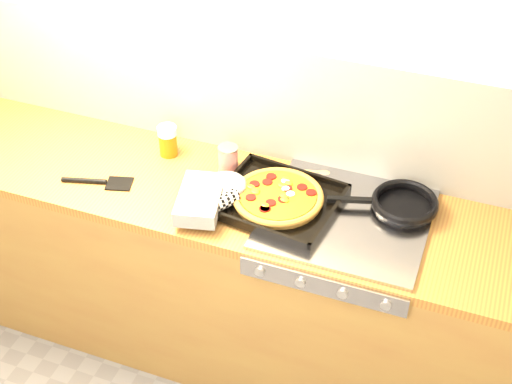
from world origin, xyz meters
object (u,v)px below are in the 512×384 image
at_px(frying_pan, 403,204).
at_px(juice_glass, 168,141).
at_px(tomato_can, 228,159).
at_px(pizza_on_tray, 257,197).

height_order(frying_pan, juice_glass, juice_glass).
bearing_deg(tomato_can, juice_glass, 176.02).
relative_size(frying_pan, tomato_can, 3.80).
height_order(pizza_on_tray, tomato_can, tomato_can).
bearing_deg(tomato_can, frying_pan, -0.69).
bearing_deg(pizza_on_tray, juice_glass, 157.61).
distance_m(pizza_on_tray, frying_pan, 0.55).
bearing_deg(frying_pan, juice_glass, 178.39).
distance_m(tomato_can, juice_glass, 0.28).
xyz_separation_m(pizza_on_tray, frying_pan, (0.52, 0.16, -0.01)).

